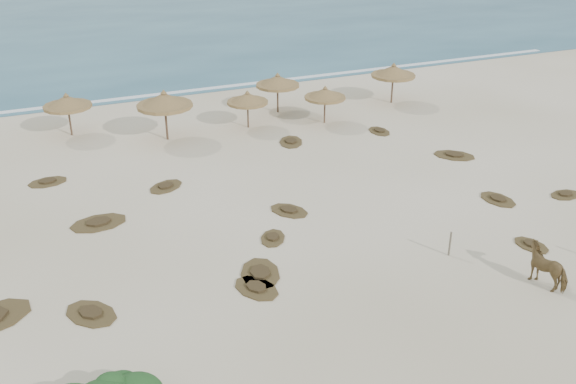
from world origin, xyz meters
The scene contains 24 objects.
ground centered at (0.00, 0.00, 0.00)m, with size 160.00×160.00×0.00m, color #F5E3CA.
foam_line centered at (0.00, 26.00, 0.00)m, with size 70.00×0.60×0.01m, color white.
palapa_1 centered at (-7.68, 19.68, 2.11)m, with size 3.07×3.07×2.71m.
palapa_2 centered at (-2.41, 16.64, 2.42)m, with size 3.62×3.62×3.12m.
palapa_3 centered at (2.84, 16.73, 1.89)m, with size 2.67×2.67×2.44m.
palapa_4 centered at (5.73, 18.81, 2.13)m, with size 3.10×3.10×2.75m.
palapa_5 centered at (7.69, 15.61, 1.93)m, with size 2.95×2.95×2.48m.
palapa_6 centered at (13.95, 17.60, 2.23)m, with size 3.99×3.99×2.88m.
horse centered at (7.37, -4.56, 0.78)m, with size 0.85×1.86×1.57m, color olive.
fence_post_near centered at (5.19, -1.34, 0.55)m, with size 0.08×0.08×1.11m, color #6E6552.
scrub_0 centered at (-9.11, 0.30, 0.05)m, with size 2.40×2.61×0.16m.
scrub_1 centered at (-7.86, 7.23, 0.05)m, with size 2.75×1.95×0.16m.
scrub_2 centered at (-1.06, 2.82, 0.05)m, with size 1.72×1.93×0.16m.
scrub_3 centered at (0.62, 4.94, 0.05)m, with size 2.15×2.37×0.16m.
scrub_4 centered at (10.53, 2.03, 0.05)m, with size 1.56×2.14×0.16m.
scrub_5 centered at (12.02, 7.58, 0.05)m, with size 2.75×2.70×0.16m.
scrub_6 centered at (-9.64, 12.85, 0.05)m, with size 2.14×1.54×0.16m.
scrub_7 centered at (4.28, 13.19, 0.05)m, with size 2.12×2.51×0.16m.
scrub_9 centered at (-2.57, 0.39, 0.05)m, with size 2.14×2.72×0.16m.
scrub_10 centered at (10.11, 12.72, 0.05)m, with size 1.20×1.82×0.16m.
scrub_11 centered at (-3.07, -0.52, 0.05)m, with size 2.00×2.39×0.16m.
scrub_12 centered at (8.91, -2.09, 0.05)m, with size 1.32×1.78×0.16m.
scrub_13 centered at (-4.12, 9.89, 0.05)m, with size 2.37×2.19×0.16m.
scrub_15 centered at (13.97, 1.13, 0.05)m, with size 1.73×1.20×0.16m.
Camera 1 is at (-10.00, -19.86, 13.95)m, focal length 40.00 mm.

